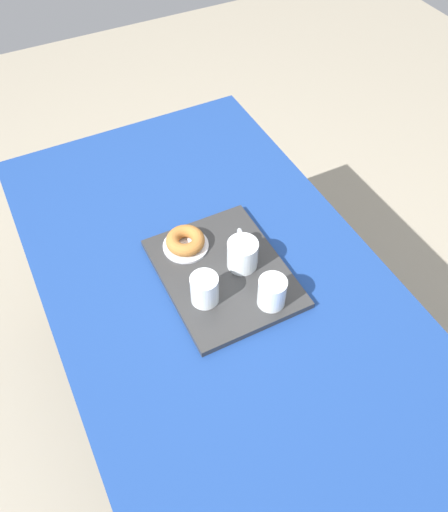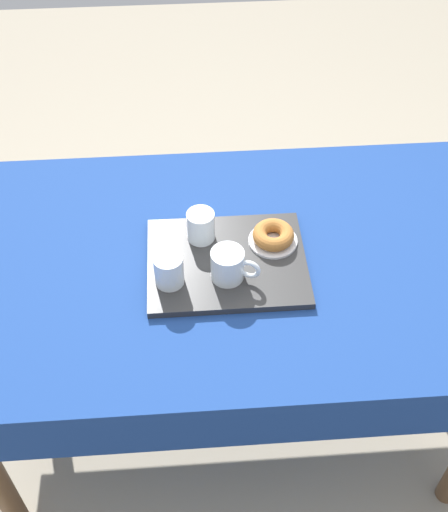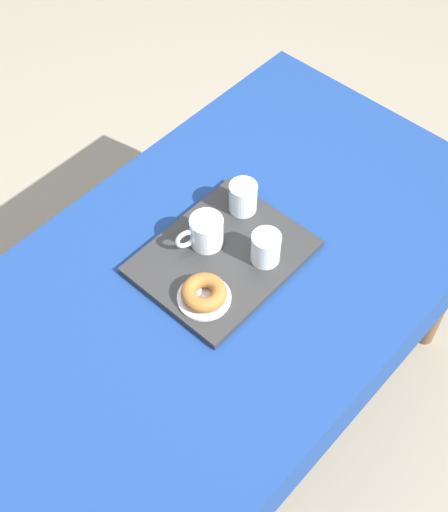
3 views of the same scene
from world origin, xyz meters
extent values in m
plane|color=gray|center=(0.00, 0.00, 0.00)|extent=(6.00, 6.00, 0.00)
cube|color=navy|center=(0.00, 0.00, 0.76)|extent=(1.51, 0.89, 0.03)
cube|color=navy|center=(0.00, -0.44, 0.67)|extent=(1.51, 0.01, 0.14)
cube|color=navy|center=(0.00, 0.44, 0.67)|extent=(1.51, 0.01, 0.14)
cube|color=navy|center=(0.75, 0.00, 0.67)|extent=(0.01, 0.89, 0.14)
cylinder|color=brown|center=(0.66, 0.35, 0.37)|extent=(0.06, 0.06, 0.74)
cube|color=#2D2D2D|center=(0.01, 0.02, 0.78)|extent=(0.41, 0.32, 0.02)
cylinder|color=white|center=(0.01, 0.08, 0.84)|extent=(0.08, 0.08, 0.08)
cylinder|color=#84380F|center=(0.01, 0.08, 0.83)|extent=(0.07, 0.07, 0.06)
torus|color=white|center=(-0.04, 0.10, 0.84)|extent=(0.06, 0.03, 0.06)
cylinder|color=white|center=(0.16, 0.09, 0.84)|extent=(0.07, 0.07, 0.08)
cylinder|color=silver|center=(0.16, 0.09, 0.81)|extent=(0.06, 0.06, 0.04)
cylinder|color=white|center=(0.07, -0.06, 0.84)|extent=(0.07, 0.07, 0.08)
cylinder|color=silver|center=(0.07, -0.06, 0.82)|extent=(0.06, 0.06, 0.04)
cylinder|color=silver|center=(-0.11, -0.03, 0.80)|extent=(0.13, 0.13, 0.01)
torus|color=#A3662D|center=(-0.11, -0.03, 0.82)|extent=(0.11, 0.11, 0.04)
camera|label=1|loc=(0.80, -0.37, 1.90)|focal=36.66mm
camera|label=2|loc=(0.10, 1.16, 2.04)|focal=46.13mm
camera|label=3|loc=(-0.77, -0.69, 2.19)|focal=49.69mm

